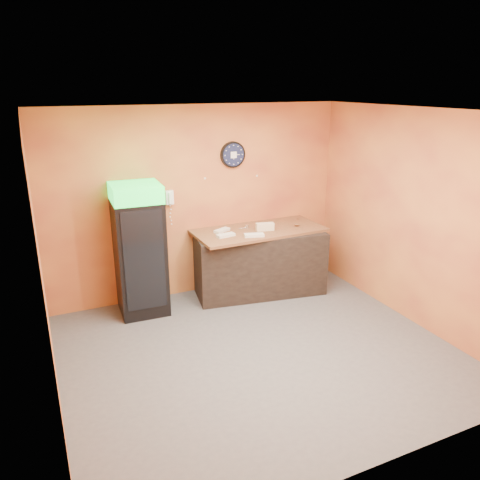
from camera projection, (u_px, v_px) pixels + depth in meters
floor at (258, 352)px, 5.63m from camera, size 4.50×4.50×0.00m
back_wall at (199, 202)px, 6.91m from camera, size 4.50×0.02×2.80m
left_wall at (42, 274)px, 4.30m from camera, size 0.02×4.00×2.80m
right_wall at (415, 219)px, 6.07m from camera, size 0.02×4.00×2.80m
ceiling at (262, 111)px, 4.74m from camera, size 4.50×4.00×0.02m
beverage_cooler at (141, 252)px, 6.34m from camera, size 0.67×0.68×1.83m
prep_counter at (259, 262)px, 7.15m from camera, size 2.03×1.15×0.96m
wall_clock at (233, 155)px, 6.88m from camera, size 0.39×0.06×0.39m
wall_phone at (170, 198)px, 6.64m from camera, size 0.11×0.10×0.20m
butcher_paper at (259, 231)px, 6.99m from camera, size 1.96×0.92×0.04m
sub_roll_stack at (265, 227)px, 6.91m from camera, size 0.28×0.14×0.11m
wrapped_sandwich_left at (226, 235)px, 6.64m from camera, size 0.28×0.14×0.04m
wrapped_sandwich_mid at (254, 235)px, 6.64m from camera, size 0.30×0.18×0.04m
wrapped_sandwich_right at (222, 230)px, 6.87m from camera, size 0.28×0.20×0.04m
kitchen_tool at (247, 226)px, 7.02m from camera, size 0.06×0.06×0.06m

